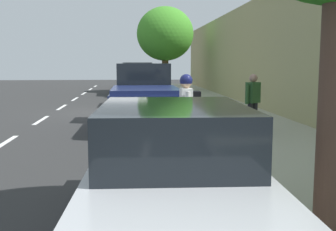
{
  "coord_description": "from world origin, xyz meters",
  "views": [
    {
      "loc": [
        0.69,
        -16.56,
        1.97
      ],
      "look_at": [
        1.35,
        -8.82,
        0.98
      ],
      "focal_mm": 44.12,
      "sensor_mm": 36.0,
      "label": 1
    }
  ],
  "objects_px": {
    "bicycle_at_curb": "(174,136)",
    "cyclist_with_backpack": "(187,107)",
    "parked_pickup_dark_blue_second": "(144,97)",
    "pedestrian_on_phone": "(253,99)",
    "parked_sedan_tan_mid": "(142,89)",
    "parked_sedan_silver_nearest": "(173,174)",
    "parked_suv_green_far": "(136,78)",
    "parked_sedan_red_farthest": "(137,78)",
    "street_tree_mid_block": "(165,34)"
  },
  "relations": [
    {
      "from": "parked_sedan_red_farthest",
      "to": "parked_sedan_tan_mid",
      "type": "bearing_deg",
      "value": -89.72
    },
    {
      "from": "parked_sedan_tan_mid",
      "to": "parked_suv_green_far",
      "type": "height_order",
      "value": "parked_suv_green_far"
    },
    {
      "from": "parked_suv_green_far",
      "to": "bicycle_at_curb",
      "type": "xyz_separation_m",
      "value": [
        0.71,
        -16.72,
        -0.64
      ]
    },
    {
      "from": "street_tree_mid_block",
      "to": "pedestrian_on_phone",
      "type": "relative_size",
      "value": 3.57
    },
    {
      "from": "bicycle_at_curb",
      "to": "cyclist_with_backpack",
      "type": "bearing_deg",
      "value": -63.44
    },
    {
      "from": "parked_sedan_tan_mid",
      "to": "pedestrian_on_phone",
      "type": "xyz_separation_m",
      "value": [
        2.82,
        -8.18,
        0.24
      ]
    },
    {
      "from": "parked_sedan_red_farthest",
      "to": "cyclist_with_backpack",
      "type": "xyz_separation_m",
      "value": [
        0.79,
        -24.57,
        0.32
      ]
    },
    {
      "from": "bicycle_at_curb",
      "to": "street_tree_mid_block",
      "type": "relative_size",
      "value": 0.32
    },
    {
      "from": "street_tree_mid_block",
      "to": "pedestrian_on_phone",
      "type": "distance_m",
      "value": 17.08
    },
    {
      "from": "parked_pickup_dark_blue_second",
      "to": "cyclist_with_backpack",
      "type": "xyz_separation_m",
      "value": [
        0.77,
        -4.61,
        0.17
      ]
    },
    {
      "from": "parked_suv_green_far",
      "to": "bicycle_at_curb",
      "type": "relative_size",
      "value": 2.73
    },
    {
      "from": "parked_sedan_tan_mid",
      "to": "cyclist_with_backpack",
      "type": "height_order",
      "value": "cyclist_with_backpack"
    },
    {
      "from": "parked_pickup_dark_blue_second",
      "to": "parked_sedan_red_farthest",
      "type": "bearing_deg",
      "value": 90.06
    },
    {
      "from": "cyclist_with_backpack",
      "to": "bicycle_at_curb",
      "type": "bearing_deg",
      "value": 116.56
    },
    {
      "from": "bicycle_at_curb",
      "to": "cyclist_with_backpack",
      "type": "height_order",
      "value": "cyclist_with_backpack"
    },
    {
      "from": "pedestrian_on_phone",
      "to": "cyclist_with_backpack",
      "type": "bearing_deg",
      "value": -131.2
    },
    {
      "from": "parked_sedan_red_farthest",
      "to": "cyclist_with_backpack",
      "type": "bearing_deg",
      "value": -88.15
    },
    {
      "from": "parked_sedan_tan_mid",
      "to": "cyclist_with_backpack",
      "type": "distance_m",
      "value": 10.59
    },
    {
      "from": "parked_suv_green_far",
      "to": "cyclist_with_backpack",
      "type": "bearing_deg",
      "value": -86.89
    },
    {
      "from": "parked_sedan_tan_mid",
      "to": "street_tree_mid_block",
      "type": "distance_m",
      "value": 9.34
    },
    {
      "from": "parked_sedan_silver_nearest",
      "to": "pedestrian_on_phone",
      "type": "bearing_deg",
      "value": 66.55
    },
    {
      "from": "parked_suv_green_far",
      "to": "parked_sedan_silver_nearest",
      "type": "bearing_deg",
      "value": -89.33
    },
    {
      "from": "bicycle_at_curb",
      "to": "cyclist_with_backpack",
      "type": "xyz_separation_m",
      "value": [
        0.22,
        -0.45,
        0.68
      ]
    },
    {
      "from": "parked_pickup_dark_blue_second",
      "to": "pedestrian_on_phone",
      "type": "relative_size",
      "value": 3.43
    },
    {
      "from": "parked_suv_green_far",
      "to": "bicycle_at_curb",
      "type": "bearing_deg",
      "value": -87.57
    },
    {
      "from": "parked_sedan_tan_mid",
      "to": "bicycle_at_curb",
      "type": "bearing_deg",
      "value": -87.16
    },
    {
      "from": "parked_sedan_silver_nearest",
      "to": "pedestrian_on_phone",
      "type": "height_order",
      "value": "pedestrian_on_phone"
    },
    {
      "from": "parked_sedan_silver_nearest",
      "to": "cyclist_with_backpack",
      "type": "xyz_separation_m",
      "value": [
        0.69,
        4.02,
        0.32
      ]
    },
    {
      "from": "parked_sedan_tan_mid",
      "to": "parked_sedan_red_farthest",
      "type": "distance_m",
      "value": 14.0
    },
    {
      "from": "parked_sedan_tan_mid",
      "to": "pedestrian_on_phone",
      "type": "relative_size",
      "value": 2.85
    },
    {
      "from": "parked_sedan_tan_mid",
      "to": "bicycle_at_curb",
      "type": "distance_m",
      "value": 10.13
    },
    {
      "from": "parked_sedan_red_farthest",
      "to": "cyclist_with_backpack",
      "type": "height_order",
      "value": "cyclist_with_backpack"
    },
    {
      "from": "parked_sedan_silver_nearest",
      "to": "parked_pickup_dark_blue_second",
      "type": "xyz_separation_m",
      "value": [
        -0.09,
        8.63,
        0.15
      ]
    },
    {
      "from": "parked_suv_green_far",
      "to": "cyclist_with_backpack",
      "type": "xyz_separation_m",
      "value": [
        0.93,
        -17.17,
        0.04
      ]
    },
    {
      "from": "cyclist_with_backpack",
      "to": "pedestrian_on_phone",
      "type": "relative_size",
      "value": 1.13
    },
    {
      "from": "cyclist_with_backpack",
      "to": "parked_suv_green_far",
      "type": "bearing_deg",
      "value": 93.11
    },
    {
      "from": "parked_pickup_dark_blue_second",
      "to": "bicycle_at_curb",
      "type": "xyz_separation_m",
      "value": [
        0.55,
        -4.16,
        -0.52
      ]
    },
    {
      "from": "parked_sedan_tan_mid",
      "to": "bicycle_at_curb",
      "type": "relative_size",
      "value": 2.5
    },
    {
      "from": "parked_pickup_dark_blue_second",
      "to": "cyclist_with_backpack",
      "type": "relative_size",
      "value": 3.04
    },
    {
      "from": "parked_sedan_tan_mid",
      "to": "bicycle_at_curb",
      "type": "xyz_separation_m",
      "value": [
        0.5,
        -10.12,
        -0.37
      ]
    },
    {
      "from": "parked_sedan_red_farthest",
      "to": "parked_pickup_dark_blue_second",
      "type": "bearing_deg",
      "value": -89.94
    },
    {
      "from": "parked_sedan_silver_nearest",
      "to": "parked_sedan_red_farthest",
      "type": "xyz_separation_m",
      "value": [
        -0.11,
        28.59,
        0.0
      ]
    },
    {
      "from": "street_tree_mid_block",
      "to": "pedestrian_on_phone",
      "type": "bearing_deg",
      "value": -86.41
    },
    {
      "from": "parked_sedan_tan_mid",
      "to": "parked_sedan_red_farthest",
      "type": "xyz_separation_m",
      "value": [
        -0.07,
        14.0,
        0.0
      ]
    },
    {
      "from": "parked_sedan_silver_nearest",
      "to": "parked_pickup_dark_blue_second",
      "type": "relative_size",
      "value": 0.84
    },
    {
      "from": "parked_suv_green_far",
      "to": "street_tree_mid_block",
      "type": "distance_m",
      "value": 4.0
    },
    {
      "from": "parked_pickup_dark_blue_second",
      "to": "street_tree_mid_block",
      "type": "height_order",
      "value": "street_tree_mid_block"
    },
    {
      "from": "bicycle_at_curb",
      "to": "street_tree_mid_block",
      "type": "bearing_deg",
      "value": 86.16
    },
    {
      "from": "parked_sedan_silver_nearest",
      "to": "bicycle_at_curb",
      "type": "xyz_separation_m",
      "value": [
        0.46,
        4.47,
        -0.37
      ]
    },
    {
      "from": "cyclist_with_backpack",
      "to": "parked_sedan_tan_mid",
      "type": "bearing_deg",
      "value": 93.94
    }
  ]
}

